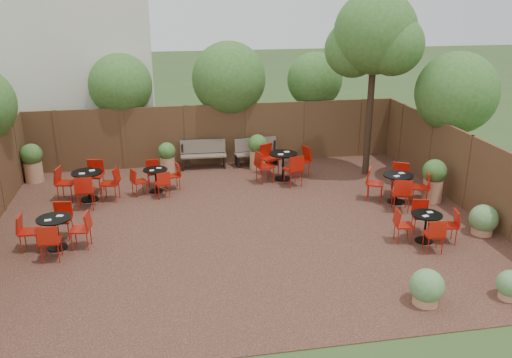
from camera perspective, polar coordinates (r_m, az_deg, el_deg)
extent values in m
plane|color=#354F23|center=(13.24, -1.67, -4.92)|extent=(80.00, 80.00, 0.00)
cube|color=#351D15|center=(13.24, -1.67, -4.88)|extent=(12.00, 10.00, 0.02)
cube|color=#4C321C|center=(17.59, -4.19, 4.76)|extent=(12.00, 0.08, 2.00)
cube|color=#4C321C|center=(14.92, 21.71, 0.64)|extent=(0.08, 10.00, 2.00)
cube|color=silver|center=(20.15, -18.65, 14.38)|extent=(5.00, 4.00, 8.00)
sphere|color=#33621F|center=(17.89, -14.31, 9.73)|extent=(2.02, 2.02, 2.02)
sphere|color=#33621F|center=(17.88, -2.92, 10.69)|extent=(2.43, 2.43, 2.43)
sphere|color=#33621F|center=(18.71, 6.30, 10.50)|extent=(1.90, 1.90, 1.90)
sphere|color=#33621F|center=(16.48, 20.67, 8.62)|extent=(2.35, 2.35, 2.35)
cylinder|color=black|center=(16.56, 12.13, 8.01)|extent=(0.24, 0.24, 4.54)
sphere|color=#33621F|center=(16.29, 12.65, 15.05)|extent=(2.41, 2.41, 2.41)
sphere|color=#33621F|center=(16.52, 10.34, 13.52)|extent=(1.69, 1.69, 1.69)
sphere|color=#33621F|center=(16.11, 14.47, 13.73)|extent=(1.76, 1.76, 1.76)
cube|color=brown|center=(17.27, -5.63, 2.49)|extent=(1.48, 0.49, 0.05)
cube|color=brown|center=(17.38, -5.72, 3.51)|extent=(1.47, 0.17, 0.44)
cube|color=black|center=(17.30, -7.79, 1.66)|extent=(0.08, 0.44, 0.39)
cube|color=black|center=(17.40, -3.43, 1.91)|extent=(0.08, 0.44, 0.39)
cube|color=brown|center=(17.49, 0.07, 2.78)|extent=(1.47, 0.61, 0.05)
cube|color=brown|center=(17.59, -0.04, 3.76)|extent=(1.43, 0.29, 0.43)
cube|color=black|center=(17.45, -2.03, 1.98)|extent=(0.11, 0.43, 0.38)
cube|color=black|center=(17.67, 2.14, 2.20)|extent=(0.11, 0.43, 0.38)
cylinder|color=black|center=(15.40, -17.36, -2.09)|extent=(0.48, 0.48, 0.03)
cylinder|color=black|center=(15.27, -17.51, -0.74)|extent=(0.05, 0.05, 0.76)
cylinder|color=black|center=(15.14, -17.66, 0.66)|extent=(0.83, 0.83, 0.03)
cube|color=white|center=(15.20, -17.14, 0.88)|extent=(0.17, 0.13, 0.02)
cube|color=white|center=(15.03, -18.13, 0.56)|extent=(0.17, 0.13, 0.02)
cylinder|color=black|center=(16.32, 2.88, 0.04)|extent=(0.49, 0.49, 0.03)
cylinder|color=black|center=(16.19, 2.90, 1.36)|extent=(0.06, 0.06, 0.78)
cylinder|color=black|center=(16.07, 2.93, 2.72)|extent=(0.85, 0.85, 0.03)
cube|color=white|center=(16.18, 3.32, 2.92)|extent=(0.19, 0.16, 0.02)
cube|color=white|center=(15.91, 2.65, 2.65)|extent=(0.19, 0.16, 0.02)
cylinder|color=black|center=(12.95, 17.52, -6.31)|extent=(0.40, 0.40, 0.03)
cylinder|color=black|center=(12.82, 17.66, -5.00)|extent=(0.05, 0.05, 0.64)
cylinder|color=black|center=(12.69, 17.82, -3.65)|extent=(0.70, 0.70, 0.03)
cube|color=white|center=(12.79, 18.11, -3.39)|extent=(0.14, 0.11, 0.01)
cube|color=white|center=(12.55, 17.68, -3.79)|extent=(0.14, 0.11, 0.01)
cylinder|color=black|center=(12.84, -20.45, -6.89)|extent=(0.44, 0.44, 0.03)
cylinder|color=black|center=(12.70, -20.64, -5.46)|extent=(0.05, 0.05, 0.69)
cylinder|color=black|center=(12.56, -20.83, -3.98)|extent=(0.75, 0.75, 0.03)
cube|color=white|center=(12.60, -20.26, -3.72)|extent=(0.14, 0.11, 0.01)
cube|color=white|center=(12.46, -21.38, -4.13)|extent=(0.14, 0.11, 0.01)
cylinder|color=black|center=(15.57, -10.59, -1.27)|extent=(0.40, 0.40, 0.03)
cylinder|color=black|center=(15.46, -10.67, -0.16)|extent=(0.05, 0.05, 0.63)
cylinder|color=black|center=(15.36, -10.74, 0.98)|extent=(0.69, 0.69, 0.03)
cube|color=white|center=(15.42, -10.34, 1.16)|extent=(0.15, 0.12, 0.01)
cube|color=white|center=(15.25, -11.08, 0.91)|extent=(0.15, 0.12, 0.01)
cylinder|color=black|center=(15.05, 14.74, -2.34)|extent=(0.47, 0.47, 0.03)
cylinder|color=black|center=(14.91, 14.86, -1.00)|extent=(0.05, 0.05, 0.75)
cylinder|color=black|center=(14.79, 14.99, 0.39)|extent=(0.81, 0.81, 0.03)
cube|color=white|center=(14.91, 15.31, 0.62)|extent=(0.18, 0.16, 0.02)
cube|color=white|center=(14.63, 14.83, 0.30)|extent=(0.18, 0.16, 0.02)
cylinder|color=tan|center=(17.00, -9.44, 1.47)|extent=(0.45, 0.45, 0.52)
sphere|color=#33621F|center=(16.87, -9.53, 2.97)|extent=(0.54, 0.54, 0.54)
cylinder|color=tan|center=(17.25, 0.16, 2.12)|extent=(0.51, 0.51, 0.58)
sphere|color=#33621F|center=(17.10, 0.16, 3.78)|extent=(0.61, 0.61, 0.61)
cylinder|color=tan|center=(17.36, -22.69, 0.73)|extent=(0.53, 0.53, 0.61)
sphere|color=#33621F|center=(17.21, -22.92, 2.45)|extent=(0.64, 0.64, 0.64)
cylinder|color=tan|center=(15.33, 18.35, -1.14)|extent=(0.54, 0.54, 0.61)
sphere|color=#33621F|center=(15.15, 18.57, 0.80)|extent=(0.64, 0.64, 0.64)
cylinder|color=tan|center=(11.28, 25.42, -11.04)|extent=(0.38, 0.38, 0.17)
sphere|color=#518444|center=(11.18, 25.58, -10.08)|extent=(0.52, 0.52, 0.52)
cylinder|color=tan|center=(10.54, 17.67, -12.08)|extent=(0.46, 0.46, 0.21)
sphere|color=#518444|center=(10.40, 17.82, -10.84)|extent=(0.63, 0.63, 0.63)
cylinder|color=tan|center=(13.78, 23.03, -4.98)|extent=(0.49, 0.49, 0.22)
sphere|color=#518444|center=(13.67, 23.18, -3.92)|extent=(0.67, 0.67, 0.67)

